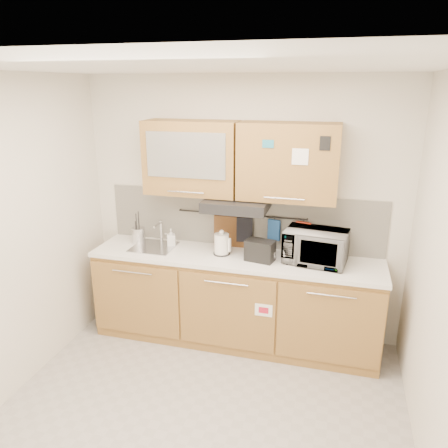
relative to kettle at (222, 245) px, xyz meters
The scene contains 20 objects.
floor 1.58m from the kettle, 83.70° to the right, with size 3.20×3.20×0.00m, color #9E9993.
ceiling 1.99m from the kettle, 83.70° to the right, with size 3.20×3.20×0.00m, color white.
wall_back 0.43m from the kettle, 65.98° to the left, with size 3.20×3.20×0.00m, color silver.
wall_right 2.13m from the kettle, 34.75° to the right, with size 3.00×3.00×0.00m, color silver.
base_cabinet 0.63m from the kettle, ahead, with size 2.80×0.64×0.88m.
countertop 0.18m from the kettle, ahead, with size 2.82×0.62×0.04m, color white.
backsplash 0.36m from the kettle, 65.09° to the left, with size 2.80×0.02×0.56m, color silver.
upper_cabinets 0.83m from the kettle, 43.37° to the left, with size 1.82×0.37×0.70m.
range_hood 0.43m from the kettle, 19.82° to the left, with size 0.60×0.46×0.10m, color black.
sink 0.72m from the kettle, behind, with size 0.42×0.40×0.26m.
utensil_rail 0.37m from the kettle, 61.82° to the left, with size 0.02×0.02×1.30m, color black.
utensil_crock 0.92m from the kettle, behind, with size 0.15×0.15×0.34m.
kettle is the anchor object (origin of this frame).
toaster 0.39m from the kettle, ahead, with size 0.29×0.21×0.20m.
microwave 0.89m from the kettle, ahead, with size 0.56×0.38×0.31m, color #999999.
soap_bottle 0.57m from the kettle, behind, with size 0.08×0.08×0.18m, color #999999.
cutting_board 0.23m from the kettle, 83.23° to the left, with size 0.34×0.03×0.42m, color brown.
oven_mitt 0.54m from the kettle, 26.39° to the left, with size 0.12×0.03×0.21m, color #1E4A8D.
dark_pouch 0.31m from the kettle, 53.38° to the left, with size 0.16×0.05×0.25m, color black.
pot_holder 0.80m from the kettle, 17.19° to the left, with size 0.14×0.02×0.18m, color red.
Camera 1 is at (0.92, -2.62, 2.50)m, focal length 35.00 mm.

